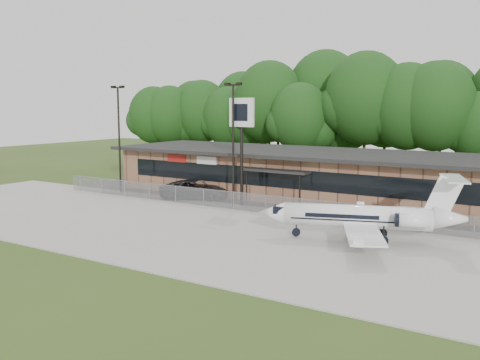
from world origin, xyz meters
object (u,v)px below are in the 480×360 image
Objects in this scene: terminal at (324,175)px; pole_sign at (242,124)px; business_jet at (364,218)px; suv at (195,190)px.

pole_sign is at bearing -121.41° from terminal.
terminal reaches higher than business_jet.
pole_sign is (-12.67, 5.96, 5.36)m from business_jet.
terminal is 3.26× the size of business_jet.
suv is at bearing 140.77° from business_jet.
terminal is at bearing 103.32° from business_jet.
pole_sign reaches higher than business_jet.
pole_sign is at bearing 135.76° from business_jet.
pole_sign is (5.38, -0.68, 6.02)m from suv.
business_jet is at bearing -57.61° from terminal.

